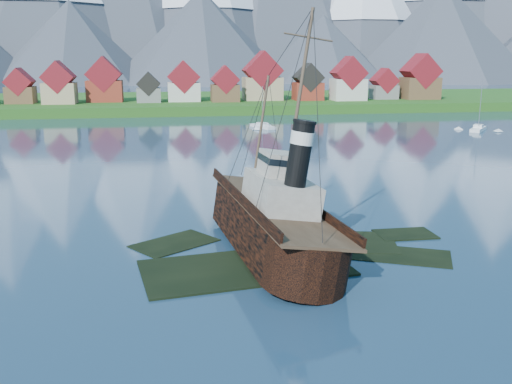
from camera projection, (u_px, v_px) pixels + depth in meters
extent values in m
plane|color=#1C364F|center=(274.00, 259.00, 52.69)|extent=(1400.00, 1400.00, 0.00)
cube|color=black|center=(245.00, 272.00, 50.37)|extent=(19.08, 11.42, 1.00)
cube|color=black|center=(325.00, 246.00, 57.56)|extent=(15.15, 9.76, 1.00)
cube|color=black|center=(276.00, 232.00, 61.71)|extent=(11.45, 9.06, 1.00)
cube|color=black|center=(401.00, 260.00, 53.71)|extent=(10.27, 8.34, 1.00)
cube|color=black|center=(175.00, 247.00, 57.12)|extent=(9.42, 8.68, 1.00)
cube|color=black|center=(405.00, 238.00, 59.93)|extent=(6.00, 4.00, 1.00)
cube|color=#184C15|center=(188.00, 106.00, 215.88)|extent=(600.00, 80.00, 3.20)
cube|color=#3F3D38|center=(194.00, 116.00, 179.40)|extent=(600.00, 2.50, 2.00)
cube|color=brown|center=(21.00, 95.00, 189.41)|extent=(9.00, 8.00, 5.50)
cube|color=maroon|center=(19.00, 82.00, 188.40)|extent=(9.16, 8.16, 9.16)
cube|color=tan|center=(60.00, 93.00, 188.42)|extent=(10.50, 9.00, 6.80)
cube|color=maroon|center=(58.00, 77.00, 187.20)|extent=(10.69, 9.18, 10.69)
cube|color=maroon|center=(105.00, 91.00, 196.34)|extent=(12.00, 8.50, 7.20)
cube|color=maroon|center=(104.00, 74.00, 195.01)|extent=(12.22, 8.67, 12.22)
cube|color=slate|center=(149.00, 95.00, 194.18)|extent=(8.00, 7.00, 4.80)
cube|color=black|center=(148.00, 84.00, 193.29)|extent=(8.15, 7.14, 8.15)
cube|color=beige|center=(184.00, 92.00, 198.77)|extent=(11.00, 9.50, 6.40)
cube|color=maroon|center=(183.00, 77.00, 197.56)|extent=(11.20, 9.69, 11.20)
cube|color=brown|center=(225.00, 93.00, 197.20)|extent=(9.50, 8.00, 5.80)
cube|color=maroon|center=(225.00, 80.00, 196.13)|extent=(9.67, 8.16, 9.67)
cube|color=tan|center=(262.00, 89.00, 203.95)|extent=(13.50, 10.00, 8.00)
cube|color=maroon|center=(262.00, 70.00, 202.46)|extent=(13.75, 10.20, 13.75)
cube|color=maroon|center=(308.00, 91.00, 203.80)|extent=(10.00, 8.50, 6.20)
cube|color=black|center=(308.00, 77.00, 202.66)|extent=(10.18, 8.67, 10.18)
cube|color=beige|center=(348.00, 90.00, 202.97)|extent=(11.50, 9.00, 7.50)
cube|color=maroon|center=(349.00, 73.00, 201.62)|extent=(11.71, 9.18, 11.71)
cube|color=slate|center=(384.00, 92.00, 209.46)|extent=(9.00, 7.50, 5.00)
cube|color=maroon|center=(384.00, 81.00, 208.50)|extent=(9.16, 7.65, 9.16)
cube|color=brown|center=(420.00, 88.00, 209.26)|extent=(12.50, 10.00, 7.80)
cube|color=maroon|center=(421.00, 71.00, 207.84)|extent=(12.73, 10.20, 12.73)
cone|color=#2D333D|center=(363.00, 8.00, 506.99)|extent=(150.00, 150.00, 125.00)
cone|color=#2D333D|center=(72.00, 43.00, 394.42)|extent=(120.00, 120.00, 58.00)
cone|color=#2D333D|center=(202.00, 38.00, 402.86)|extent=(136.00, 136.00, 66.00)
cone|color=#2D333D|center=(323.00, 50.00, 422.73)|extent=(110.00, 110.00, 50.00)
cone|color=#2D333D|center=(440.00, 33.00, 431.12)|extent=(150.00, 150.00, 75.00)
cube|color=black|center=(267.00, 227.00, 54.76)|extent=(6.97, 20.09, 4.18)
cone|color=black|center=(247.00, 196.00, 67.27)|extent=(6.97, 6.97, 6.97)
cylinder|color=black|center=(290.00, 264.00, 45.12)|extent=(6.97, 6.97, 4.18)
cube|color=#4C3826|center=(267.00, 205.00, 54.25)|extent=(6.84, 26.50, 0.25)
cube|color=black|center=(232.00, 202.00, 53.62)|extent=(0.20, 25.67, 0.90)
cube|color=black|center=(302.00, 199.00, 54.68)|extent=(0.20, 25.67, 0.90)
cube|color=#ADA89E|center=(270.00, 194.00, 52.47)|extent=(5.18, 8.47, 2.99)
cube|color=#ADA89E|center=(269.00, 164.00, 52.83)|extent=(3.59, 3.99, 2.19)
cylinder|color=black|center=(278.00, 154.00, 48.32)|extent=(1.89, 1.89, 5.58)
cylinder|color=silver|center=(278.00, 137.00, 48.00)|extent=(1.99, 1.99, 1.10)
cylinder|color=#473828|center=(254.00, 131.00, 60.50)|extent=(0.28, 0.28, 11.96)
cylinder|color=#473828|center=(273.00, 82.00, 49.16)|extent=(0.32, 0.32, 12.95)
cube|color=white|center=(478.00, 130.00, 143.77)|extent=(7.96, 8.76, 1.34)
cube|color=white|center=(478.00, 126.00, 143.53)|extent=(3.31, 3.38, 0.78)
cylinder|color=gray|center=(480.00, 104.00, 142.27)|extent=(0.16, 0.16, 11.61)
cube|color=white|center=(262.00, 127.00, 149.57)|extent=(5.79, 9.97, 1.17)
cube|color=white|center=(262.00, 124.00, 149.36)|extent=(2.99, 3.32, 0.68)
cylinder|color=gray|center=(262.00, 106.00, 148.26)|extent=(0.14, 0.14, 10.14)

